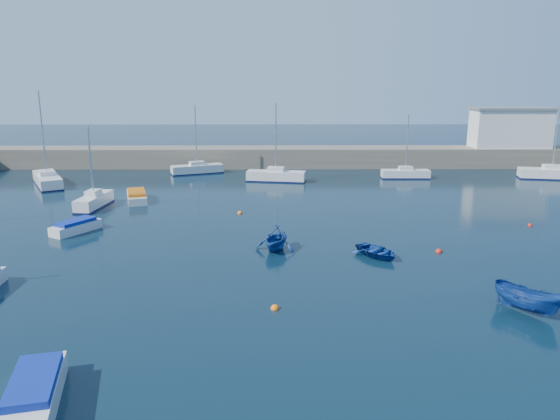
{
  "coord_description": "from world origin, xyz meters",
  "views": [
    {
      "loc": [
        -1.4,
        -27.13,
        12.19
      ],
      "look_at": [
        -1.08,
        15.28,
        1.6
      ],
      "focal_mm": 35.0,
      "sensor_mm": 36.0,
      "label": 1
    }
  ],
  "objects_px": {
    "sailboat_6": "(276,176)",
    "dinghy_left": "(276,238)",
    "harbor_office": "(510,129)",
    "dinghy_right": "(527,300)",
    "dinghy_center": "(377,251)",
    "motorboat_1": "(76,226)",
    "sailboat_3": "(94,201)",
    "sailboat_5": "(197,169)",
    "sailboat_8": "(552,173)",
    "sailboat_4": "(47,179)",
    "motorboat_2": "(137,196)",
    "sailboat_7": "(405,174)",
    "motorboat_3": "(35,391)"
  },
  "relations": [
    {
      "from": "sailboat_3",
      "to": "sailboat_7",
      "type": "xyz_separation_m",
      "value": [
        32.69,
        14.54,
        -0.09
      ]
    },
    {
      "from": "dinghy_right",
      "to": "motorboat_2",
      "type": "bearing_deg",
      "value": 96.37
    },
    {
      "from": "motorboat_3",
      "to": "dinghy_center",
      "type": "bearing_deg",
      "value": 33.56
    },
    {
      "from": "dinghy_center",
      "to": "dinghy_left",
      "type": "relative_size",
      "value": 1.04
    },
    {
      "from": "sailboat_7",
      "to": "motorboat_2",
      "type": "bearing_deg",
      "value": 112.42
    },
    {
      "from": "dinghy_center",
      "to": "sailboat_8",
      "type": "bearing_deg",
      "value": 14.18
    },
    {
      "from": "harbor_office",
      "to": "motorboat_2",
      "type": "relative_size",
      "value": 1.92
    },
    {
      "from": "sailboat_6",
      "to": "motorboat_1",
      "type": "distance_m",
      "value": 26.39
    },
    {
      "from": "sailboat_6",
      "to": "sailboat_3",
      "type": "bearing_deg",
      "value": 136.35
    },
    {
      "from": "sailboat_6",
      "to": "dinghy_left",
      "type": "relative_size",
      "value": 2.67
    },
    {
      "from": "sailboat_4",
      "to": "dinghy_left",
      "type": "height_order",
      "value": "sailboat_4"
    },
    {
      "from": "dinghy_left",
      "to": "motorboat_1",
      "type": "bearing_deg",
      "value": -176.7
    },
    {
      "from": "sailboat_6",
      "to": "sailboat_4",
      "type": "bearing_deg",
      "value": 104.48
    },
    {
      "from": "sailboat_6",
      "to": "dinghy_left",
      "type": "distance_m",
      "value": 25.76
    },
    {
      "from": "dinghy_left",
      "to": "dinghy_right",
      "type": "bearing_deg",
      "value": -19.02
    },
    {
      "from": "sailboat_7",
      "to": "sailboat_8",
      "type": "height_order",
      "value": "sailboat_8"
    },
    {
      "from": "sailboat_4",
      "to": "sailboat_7",
      "type": "distance_m",
      "value": 41.52
    },
    {
      "from": "dinghy_right",
      "to": "harbor_office",
      "type": "bearing_deg",
      "value": 29.27
    },
    {
      "from": "sailboat_5",
      "to": "sailboat_8",
      "type": "xyz_separation_m",
      "value": [
        42.95,
        -3.85,
        0.06
      ]
    },
    {
      "from": "harbor_office",
      "to": "sailboat_8",
      "type": "height_order",
      "value": "sailboat_8"
    },
    {
      "from": "sailboat_7",
      "to": "dinghy_center",
      "type": "distance_m",
      "value": 30.2
    },
    {
      "from": "dinghy_center",
      "to": "dinghy_left",
      "type": "bearing_deg",
      "value": 134.89
    },
    {
      "from": "sailboat_3",
      "to": "dinghy_left",
      "type": "height_order",
      "value": "sailboat_3"
    },
    {
      "from": "sailboat_8",
      "to": "dinghy_center",
      "type": "relative_size",
      "value": 2.78
    },
    {
      "from": "sailboat_4",
      "to": "harbor_office",
      "type": "bearing_deg",
      "value": -16.67
    },
    {
      "from": "sailboat_6",
      "to": "motorboat_3",
      "type": "height_order",
      "value": "sailboat_6"
    },
    {
      "from": "sailboat_4",
      "to": "dinghy_center",
      "type": "distance_m",
      "value": 41.13
    },
    {
      "from": "motorboat_1",
      "to": "sailboat_3",
      "type": "bearing_deg",
      "value": 130.64
    },
    {
      "from": "sailboat_4",
      "to": "sailboat_8",
      "type": "xyz_separation_m",
      "value": [
        58.77,
        3.5,
        -0.0
      ]
    },
    {
      "from": "sailboat_4",
      "to": "sailboat_6",
      "type": "distance_m",
      "value": 25.85
    },
    {
      "from": "harbor_office",
      "to": "dinghy_right",
      "type": "height_order",
      "value": "harbor_office"
    },
    {
      "from": "dinghy_center",
      "to": "sailboat_6",
      "type": "bearing_deg",
      "value": 70.97
    },
    {
      "from": "motorboat_3",
      "to": "sailboat_4",
      "type": "bearing_deg",
      "value": 98.21
    },
    {
      "from": "sailboat_8",
      "to": "dinghy_left",
      "type": "bearing_deg",
      "value": 140.39
    },
    {
      "from": "sailboat_3",
      "to": "sailboat_8",
      "type": "xyz_separation_m",
      "value": [
        50.13,
        14.08,
        0.01
      ]
    },
    {
      "from": "motorboat_1",
      "to": "dinghy_right",
      "type": "relative_size",
      "value": 1.13
    },
    {
      "from": "motorboat_3",
      "to": "motorboat_1",
      "type": "bearing_deg",
      "value": 92.81
    },
    {
      "from": "harbor_office",
      "to": "dinghy_right",
      "type": "distance_m",
      "value": 50.31
    },
    {
      "from": "dinghy_center",
      "to": "dinghy_left",
      "type": "distance_m",
      "value": 7.12
    },
    {
      "from": "sailboat_3",
      "to": "motorboat_2",
      "type": "xyz_separation_m",
      "value": [
        3.33,
        2.71,
        -0.18
      ]
    },
    {
      "from": "sailboat_7",
      "to": "dinghy_left",
      "type": "distance_m",
      "value": 31.6
    },
    {
      "from": "harbor_office",
      "to": "dinghy_right",
      "type": "bearing_deg",
      "value": -111.34
    },
    {
      "from": "motorboat_2",
      "to": "dinghy_center",
      "type": "distance_m",
      "value": 26.86
    },
    {
      "from": "harbor_office",
      "to": "sailboat_6",
      "type": "distance_m",
      "value": 33.34
    },
    {
      "from": "motorboat_3",
      "to": "harbor_office",
      "type": "bearing_deg",
      "value": 40.17
    },
    {
      "from": "motorboat_3",
      "to": "dinghy_right",
      "type": "relative_size",
      "value": 1.39
    },
    {
      "from": "motorboat_2",
      "to": "dinghy_right",
      "type": "height_order",
      "value": "dinghy_right"
    },
    {
      "from": "sailboat_5",
      "to": "sailboat_8",
      "type": "relative_size",
      "value": 0.87
    },
    {
      "from": "sailboat_8",
      "to": "motorboat_2",
      "type": "height_order",
      "value": "sailboat_8"
    },
    {
      "from": "sailboat_5",
      "to": "motorboat_3",
      "type": "xyz_separation_m",
      "value": [
        0.76,
        -49.49,
        -0.07
      ]
    }
  ]
}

